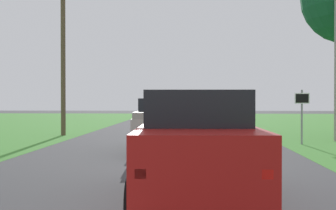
{
  "coord_description": "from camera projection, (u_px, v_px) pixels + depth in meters",
  "views": [
    {
      "loc": [
        0.98,
        -1.9,
        1.84
      ],
      "look_at": [
        -0.14,
        19.76,
        1.58
      ],
      "focal_mm": 47.48,
      "sensor_mm": 36.0,
      "label": 1
    }
  ],
  "objects": [
    {
      "name": "ground_plane",
      "position": [
        158.0,
        161.0,
        13.23
      ],
      "size": [
        120.0,
        120.0,
        0.0
      ],
      "primitive_type": "plane",
      "color": "#424244"
    },
    {
      "name": "red_suv_near",
      "position": [
        196.0,
        144.0,
        7.9
      ],
      "size": [
        2.21,
        5.02,
        1.99
      ],
      "color": "#9E1411",
      "rests_on": "ground_plane"
    },
    {
      "name": "pickup_truck_lead",
      "position": [
        165.0,
        124.0,
        15.62
      ],
      "size": [
        2.25,
        4.99,
        1.88
      ],
      "color": "#B7B2A8",
      "rests_on": "ground_plane"
    },
    {
      "name": "traffic_light",
      "position": [
        92.0,
        28.0,
        22.66
      ],
      "size": [
        6.53,
        0.4,
        8.56
      ],
      "color": "brown",
      "rests_on": "ground_plane"
    },
    {
      "name": "keep_moving_sign",
      "position": [
        302.0,
        109.0,
        18.17
      ],
      "size": [
        0.6,
        0.09,
        2.24
      ],
      "color": "gray",
      "rests_on": "ground_plane"
    }
  ]
}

